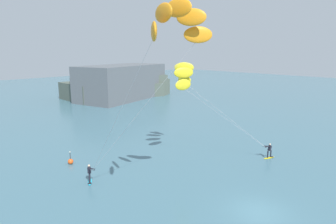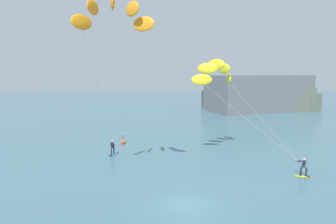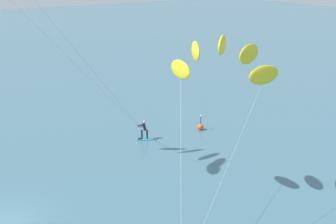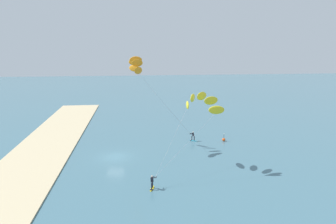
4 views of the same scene
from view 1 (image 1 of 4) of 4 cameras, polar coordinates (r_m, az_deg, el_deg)
name	(u,v)px [view 1 (image 1 of 4)]	position (r m, az deg, el deg)	size (l,w,h in m)	color
ground_plane	(259,213)	(23.68, 17.09, -18.09)	(240.00, 240.00, 0.00)	#426B7A
kitesurfer_nearshore	(187,78)	(31.58, 3.70, 6.59)	(9.88, 10.05, 10.37)	yellow
kitesurfer_mid_water	(173,29)	(18.85, 1.05, 15.68)	(6.05, 11.56, 14.65)	#23ADD1
marker_buoy	(71,161)	(32.69, -18.31, -9.03)	(0.56, 0.56, 1.38)	#EA5119
distant_headland	(121,86)	(74.76, -9.16, 5.05)	(26.64, 18.93, 8.14)	#4C564C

